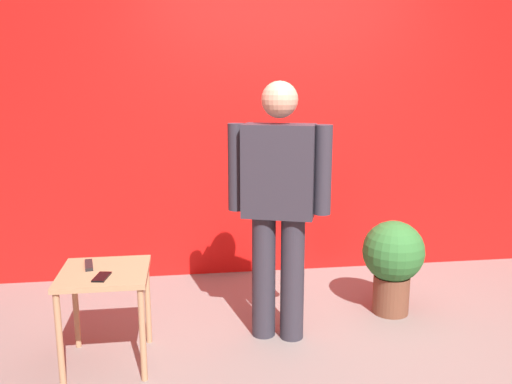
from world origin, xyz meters
The scene contains 7 objects.
ground_plane centered at (0.00, 0.00, 0.00)m, with size 12.00×12.00×0.00m, color gray.
back_wall_red centered at (0.00, 1.63, 1.66)m, with size 5.57×0.12×3.33m, color red.
standing_person centered at (-0.32, 0.36, 0.93)m, with size 0.65×0.36×1.66m.
side_table centered at (-1.38, 0.16, 0.49)m, with size 0.50×0.50×0.58m.
cell_phone centered at (-1.37, 0.05, 0.59)m, with size 0.07×0.14×0.01m, color black.
tv_remote centered at (-1.47, 0.24, 0.59)m, with size 0.04×0.17×0.02m, color black.
potted_plant centered at (0.57, 0.60, 0.41)m, with size 0.44×0.44×0.69m.
Camera 1 is at (-0.90, -2.79, 1.66)m, focal length 36.58 mm.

